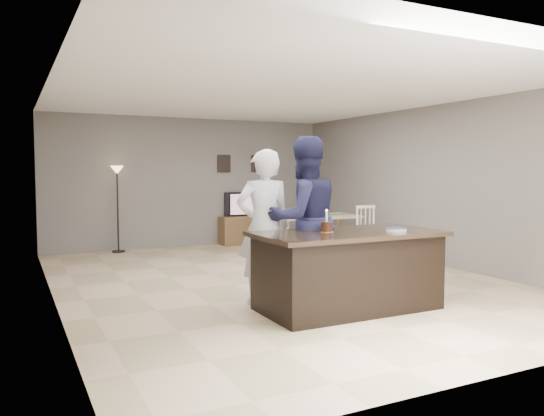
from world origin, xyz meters
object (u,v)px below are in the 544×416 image
tv_console (247,230)px  man (304,219)px  television (246,204)px  dining_table (314,222)px  birthday_cake (327,227)px  woman (264,227)px  kitchen_island (348,270)px  floor_lamp (117,185)px  plate_stack (396,230)px

tv_console → man: size_ratio=0.60×
television → dining_table: (0.47, -2.12, -0.24)m
man → birthday_cake: 0.48m
woman → dining_table: bearing=-120.0°
birthday_cake → tv_console: bearing=75.3°
kitchen_island → woman: bearing=136.7°
man → television: bearing=-105.3°
floor_lamp → woman: bearing=-80.5°
kitchen_island → plate_stack: size_ratio=9.03×
woman → tv_console: bearing=-101.2°
tv_console → woman: bearing=-111.7°
man → dining_table: (1.93, 2.96, -0.38)m
television → kitchen_island: bearing=78.0°
birthday_cake → man: bearing=92.2°
woman → floor_lamp: bearing=-70.1°
kitchen_island → television: bearing=78.0°
plate_stack → dining_table: dining_table is taller
tv_console → floor_lamp: size_ratio=0.71×
man → birthday_cake: (0.02, -0.48, -0.04)m
kitchen_island → man: (-0.26, 0.56, 0.55)m
tv_console → birthday_cake: (-1.44, -5.49, 0.66)m
television → birthday_cake: size_ratio=3.57×
kitchen_island → television: (1.20, 5.64, 0.41)m
kitchen_island → dining_table: bearing=64.6°
plate_stack → tv_console: bearing=83.2°
dining_table → man: bearing=-119.6°
kitchen_island → tv_console: 5.70m
television → man: (-1.46, -5.08, 0.14)m
woman → dining_table: size_ratio=0.97×
kitchen_island → woman: (-0.74, 0.70, 0.47)m
television → birthday_cake: (-1.44, -5.56, 0.10)m
tv_console → birthday_cake: size_ratio=4.69×
television → floor_lamp: 2.79m
kitchen_island → floor_lamp: floor_lamp is taller
man → dining_table: bearing=-122.4°
tv_console → plate_stack: bearing=-96.8°
kitchen_island → television: size_ratio=2.35×
man → plate_stack: size_ratio=8.43×
birthday_cake → plate_stack: bearing=-22.0°
kitchen_island → birthday_cake: birthday_cake is taller
kitchen_island → man: 0.82m
television → plate_stack: bearing=83.3°
kitchen_island → tv_console: size_ratio=1.79×
television → birthday_cake: 5.75m
birthday_cake → kitchen_island: bearing=-17.1°
woman → plate_stack: woman is taller
dining_table → floor_lamp: bearing=150.8°
man → birthday_cake: size_ratio=7.85×
plate_stack → floor_lamp: bearing=109.5°
tv_console → woman: size_ratio=0.65×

